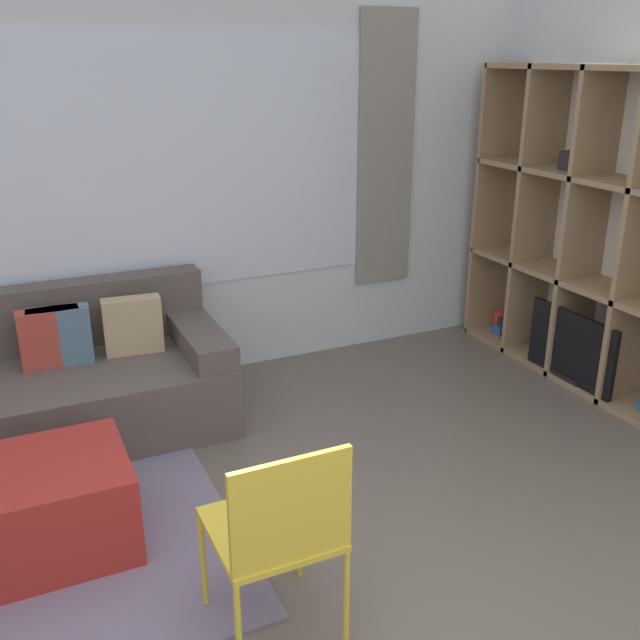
{
  "coord_description": "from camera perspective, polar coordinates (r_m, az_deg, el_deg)",
  "views": [
    {
      "loc": [
        -0.86,
        -1.24,
        2.1
      ],
      "look_at": [
        0.55,
        1.79,
        0.85
      ],
      "focal_mm": 40.0,
      "sensor_mm": 36.0,
      "label": 1
    }
  ],
  "objects": [
    {
      "name": "shelving_unit",
      "position": [
        4.91,
        22.53,
        5.82
      ],
      "size": [
        0.39,
        2.38,
        2.05
      ],
      "color": "silver",
      "rests_on": "ground_plane"
    },
    {
      "name": "folding_chair",
      "position": [
        2.65,
        -3.3,
        -16.23
      ],
      "size": [
        0.44,
        0.46,
        0.86
      ],
      "rotation": [
        0.0,
        0.0,
        3.14
      ],
      "color": "gold",
      "rests_on": "ground_plane"
    },
    {
      "name": "wall_back",
      "position": [
        4.67,
        -14.3,
        10.69
      ],
      "size": [
        6.91,
        0.11,
        2.7
      ],
      "color": "silver",
      "rests_on": "ground_plane"
    },
    {
      "name": "couch_main",
      "position": [
        4.42,
        -19.64,
        -4.87
      ],
      "size": [
        1.82,
        0.94,
        0.81
      ],
      "color": "#564C47",
      "rests_on": "ground_plane"
    },
    {
      "name": "ottoman",
      "position": [
        3.48,
        -20.55,
        -13.76
      ],
      "size": [
        0.67,
        0.62,
        0.43
      ],
      "color": "#A82823",
      "rests_on": "ground_plane"
    }
  ]
}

